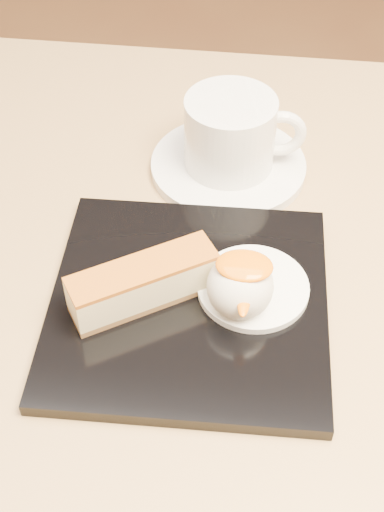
# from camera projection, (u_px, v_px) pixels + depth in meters

# --- Properties ---
(table) EXTENTS (0.80, 0.80, 0.72)m
(table) POSITION_uv_depth(u_px,v_px,m) (177.00, 415.00, 0.68)
(table) COLOR black
(table) RESTS_ON ground
(dessert_plate) EXTENTS (0.23, 0.23, 0.01)m
(dessert_plate) POSITION_uv_depth(u_px,v_px,m) (189.00, 303.00, 0.57)
(dessert_plate) COLOR black
(dessert_plate) RESTS_ON table
(cheesecake) EXTENTS (0.12, 0.09, 0.04)m
(cheesecake) POSITION_uv_depth(u_px,v_px,m) (143.00, 283.00, 0.55)
(cheesecake) COLOR brown
(cheesecake) RESTS_ON dessert_plate
(cream_smear) EXTENTS (0.09, 0.09, 0.01)m
(cream_smear) POSITION_uv_depth(u_px,v_px,m) (253.00, 287.00, 0.57)
(cream_smear) COLOR white
(cream_smear) RESTS_ON dessert_plate
(ice_cream_scoop) EXTENTS (0.05, 0.05, 0.05)m
(ice_cream_scoop) POSITION_uv_depth(u_px,v_px,m) (240.00, 286.00, 0.54)
(ice_cream_scoop) COLOR white
(ice_cream_scoop) RESTS_ON cream_smear
(mango_sauce) EXTENTS (0.04, 0.03, 0.01)m
(mango_sauce) POSITION_uv_depth(u_px,v_px,m) (244.00, 266.00, 0.53)
(mango_sauce) COLOR orange
(mango_sauce) RESTS_ON ice_cream_scoop
(mint_sprig) EXTENTS (0.03, 0.02, 0.00)m
(mint_sprig) POSITION_uv_depth(u_px,v_px,m) (220.00, 258.00, 0.59)
(mint_sprig) COLOR #33842B
(mint_sprig) RESTS_ON cream_smear
(saucer) EXTENTS (0.15, 0.15, 0.01)m
(saucer) POSITION_uv_depth(u_px,v_px,m) (228.00, 166.00, 0.69)
(saucer) COLOR white
(saucer) RESTS_ON table
(coffee_cup) EXTENTS (0.11, 0.09, 0.07)m
(coffee_cup) POSITION_uv_depth(u_px,v_px,m) (232.00, 132.00, 0.66)
(coffee_cup) COLOR white
(coffee_cup) RESTS_ON saucer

